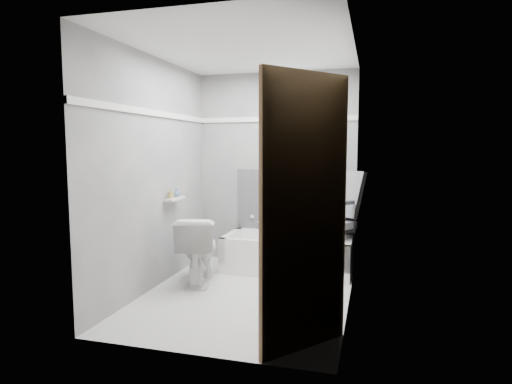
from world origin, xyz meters
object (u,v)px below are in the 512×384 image
(bathtub, at_px, (287,253))
(door, at_px, (337,222))
(soap_bottle_b, at_px, (176,193))
(toilet, at_px, (198,250))
(office_chair, at_px, (325,217))
(soap_bottle_a, at_px, (171,194))

(bathtub, bearing_deg, door, -71.25)
(soap_bottle_b, bearing_deg, toilet, -24.81)
(office_chair, bearing_deg, toilet, -114.64)
(office_chair, height_order, door, door)
(door, distance_m, soap_bottle_a, 2.45)
(toilet, bearing_deg, office_chair, -164.83)
(soap_bottle_a, bearing_deg, office_chair, 24.17)
(bathtub, relative_size, office_chair, 1.38)
(bathtub, height_order, office_chair, office_chair)
(bathtub, relative_size, door, 0.75)
(bathtub, distance_m, toilet, 1.11)
(bathtub, relative_size, toilet, 2.03)
(door, bearing_deg, soap_bottle_a, 141.53)
(office_chair, relative_size, soap_bottle_a, 9.43)
(bathtub, relative_size, soap_bottle_b, 14.39)
(toilet, bearing_deg, door, 122.15)
(office_chair, xyz_separation_m, toilet, (-1.29, -0.73, -0.30))
(bathtub, height_order, soap_bottle_b, soap_bottle_b)
(door, bearing_deg, toilet, 136.51)
(door, distance_m, soap_bottle_b, 2.54)
(door, height_order, soap_bottle_b, door)
(office_chair, height_order, soap_bottle_b, office_chair)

